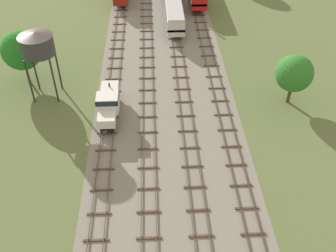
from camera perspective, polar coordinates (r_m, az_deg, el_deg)
ground_plane at (r=57.82m, az=-0.61°, el=7.27°), size 480.00×480.00×0.00m
ballast_bed at (r=57.82m, az=-0.61°, el=7.27°), size 18.63×176.00×0.01m
track_far_left at (r=58.84m, az=-7.85°, el=7.66°), size 2.40×126.00×0.29m
track_left at (r=58.57m, az=-3.06°, el=7.84°), size 2.40×126.00×0.29m
track_centre_left at (r=58.71m, az=1.75°, el=7.97°), size 2.40×126.00×0.29m
track_centre at (r=59.25m, az=6.51°, el=8.03°), size 2.40×126.00×0.29m
shunter_loco_far_left_nearest at (r=49.66m, az=-8.71°, el=3.37°), size 2.74×8.46×3.10m
passenger_coach_centre_left_near at (r=75.31m, az=0.68°, el=17.66°), size 2.96×22.00×3.80m
water_tower at (r=52.40m, az=-18.58°, el=11.26°), size 4.40×4.40×9.39m
lineside_tree_3 at (r=57.85m, az=-20.61°, el=10.30°), size 5.47×5.47×7.69m
lineside_tree_4 at (r=52.59m, az=17.93°, el=7.31°), size 4.83×4.83×6.92m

